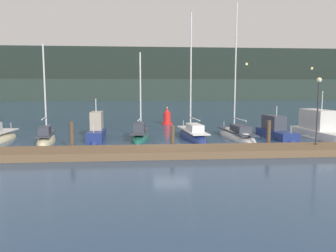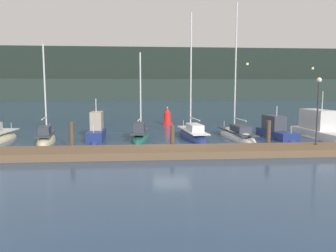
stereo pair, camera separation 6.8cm
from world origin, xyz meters
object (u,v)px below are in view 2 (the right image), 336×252
(motorboat_berth_7, at_px, (276,134))
(channel_buoy, at_px, (167,118))
(motorboat_berth_3, at_px, (97,135))
(sailboat_berth_5, at_px, (192,137))
(sailboat_berth_6, at_px, (237,137))
(sailboat_berth_2, at_px, (46,140))
(sailboat_berth_4, at_px, (140,137))
(dock_lamppost, at_px, (318,101))
(motorboat_berth_8, at_px, (320,132))

(motorboat_berth_7, relative_size, channel_buoy, 2.64)
(motorboat_berth_3, height_order, channel_buoy, motorboat_berth_3)
(motorboat_berth_3, distance_m, sailboat_berth_5, 7.83)
(motorboat_berth_3, xyz_separation_m, sailboat_berth_6, (11.59, -0.05, -0.28))
(sailboat_berth_2, xyz_separation_m, sailboat_berth_4, (7.28, 0.81, 0.02))
(motorboat_berth_7, bearing_deg, sailboat_berth_6, 177.76)
(motorboat_berth_7, bearing_deg, dock_lamppost, -87.90)
(sailboat_berth_2, relative_size, sailboat_berth_5, 0.74)
(motorboat_berth_7, height_order, dock_lamppost, dock_lamppost)
(sailboat_berth_2, height_order, motorboat_berth_7, sailboat_berth_2)
(motorboat_berth_7, xyz_separation_m, channel_buoy, (-8.32, 11.03, 0.45))
(motorboat_berth_3, relative_size, dock_lamppost, 1.07)
(motorboat_berth_3, height_order, motorboat_berth_8, motorboat_berth_8)
(sailboat_berth_5, xyz_separation_m, channel_buoy, (-1.20, 10.91, 0.62))
(sailboat_berth_5, bearing_deg, motorboat_berth_8, -1.68)
(channel_buoy, bearing_deg, sailboat_berth_2, -131.46)
(sailboat_berth_2, relative_size, motorboat_berth_8, 1.11)
(motorboat_berth_3, bearing_deg, motorboat_berth_7, -0.69)
(sailboat_berth_2, height_order, sailboat_berth_5, sailboat_berth_5)
(sailboat_berth_5, height_order, motorboat_berth_8, sailboat_berth_5)
(sailboat_berth_2, xyz_separation_m, sailboat_berth_6, (15.34, 0.84, -0.03))
(sailboat_berth_5, distance_m, channel_buoy, 10.99)
(motorboat_berth_8, bearing_deg, sailboat_berth_4, 178.86)
(sailboat_berth_4, relative_size, channel_buoy, 3.84)
(dock_lamppost, bearing_deg, motorboat_berth_8, 58.19)
(motorboat_berth_8, relative_size, channel_buoy, 3.72)
(sailboat_berth_2, xyz_separation_m, channel_buoy, (10.37, 11.74, 0.61))
(sailboat_berth_4, distance_m, dock_lamppost, 13.49)
(sailboat_berth_5, relative_size, motorboat_berth_7, 2.11)
(sailboat_berth_6, xyz_separation_m, dock_lamppost, (3.57, -6.08, 3.25))
(sailboat_berth_5, height_order, dock_lamppost, sailboat_berth_5)
(channel_buoy, distance_m, dock_lamppost, 19.18)
(sailboat_berth_6, relative_size, channel_buoy, 5.99)
(sailboat_berth_4, distance_m, channel_buoy, 11.37)
(sailboat_berth_2, bearing_deg, sailboat_berth_5, 4.10)
(sailboat_berth_6, distance_m, motorboat_berth_7, 3.36)
(sailboat_berth_6, height_order, motorboat_berth_8, sailboat_berth_6)
(motorboat_berth_3, relative_size, sailboat_berth_5, 0.42)
(motorboat_berth_3, relative_size, sailboat_berth_6, 0.39)
(sailboat_berth_6, xyz_separation_m, motorboat_berth_8, (7.13, -0.33, 0.37))
(motorboat_berth_8, bearing_deg, motorboat_berth_7, 177.05)
(motorboat_berth_3, relative_size, motorboat_berth_8, 0.63)
(sailboat_berth_5, xyz_separation_m, motorboat_berth_7, (7.11, -0.12, 0.17))
(sailboat_berth_6, distance_m, dock_lamppost, 7.76)
(sailboat_berth_6, height_order, motorboat_berth_7, sailboat_berth_6)
(motorboat_berth_8, bearing_deg, dock_lamppost, -121.81)
(sailboat_berth_5, relative_size, sailboat_berth_6, 0.93)
(motorboat_berth_8, xyz_separation_m, channel_buoy, (-12.10, 11.23, 0.27))
(motorboat_berth_7, xyz_separation_m, motorboat_berth_8, (3.78, -0.19, 0.18))
(sailboat_berth_5, bearing_deg, sailboat_berth_6, 0.10)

